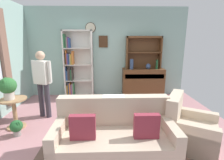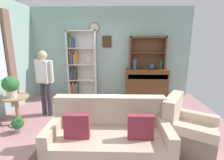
{
  "view_description": "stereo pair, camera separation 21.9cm",
  "coord_description": "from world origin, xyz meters",
  "px_view_note": "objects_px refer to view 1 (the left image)",
  "views": [
    {
      "loc": [
        0.0,
        -3.32,
        1.78
      ],
      "look_at": [
        0.1,
        0.2,
        0.95
      ],
      "focal_mm": 26.78,
      "sensor_mm": 36.0,
      "label": 1
    },
    {
      "loc": [
        0.22,
        -3.32,
        1.78
      ],
      "look_at": [
        0.1,
        0.2,
        0.95
      ],
      "focal_mm": 26.78,
      "sensor_mm": 36.0,
      "label": 2
    }
  ],
  "objects_px": {
    "sideboard_hutch": "(143,48)",
    "book_stack": "(121,106)",
    "bottle_wine": "(157,65)",
    "plant_stand": "(14,110)",
    "sideboard": "(143,81)",
    "vase_tall": "(132,64)",
    "bookshelf": "(76,66)",
    "potted_plant_large": "(8,87)",
    "potted_plant_small": "(16,127)",
    "armchair_floral": "(188,130)",
    "person_reading": "(42,80)",
    "vase_round": "(148,66)",
    "coffee_table": "(120,113)",
    "couch_floral": "(114,138)"
  },
  "relations": [
    {
      "from": "sideboard_hutch",
      "to": "vase_round",
      "type": "relative_size",
      "value": 6.47
    },
    {
      "from": "sideboard_hutch",
      "to": "plant_stand",
      "type": "bearing_deg",
      "value": -146.45
    },
    {
      "from": "plant_stand",
      "to": "potted_plant_small",
      "type": "xyz_separation_m",
      "value": [
        0.19,
        -0.33,
        -0.21
      ]
    },
    {
      "from": "plant_stand",
      "to": "sideboard",
      "type": "bearing_deg",
      "value": 32.11
    },
    {
      "from": "vase_tall",
      "to": "person_reading",
      "type": "height_order",
      "value": "person_reading"
    },
    {
      "from": "plant_stand",
      "to": "vase_round",
      "type": "bearing_deg",
      "value": 30.16
    },
    {
      "from": "vase_tall",
      "to": "coffee_table",
      "type": "relative_size",
      "value": 0.39
    },
    {
      "from": "plant_stand",
      "to": "book_stack",
      "type": "bearing_deg",
      "value": -1.77
    },
    {
      "from": "vase_tall",
      "to": "bottle_wine",
      "type": "height_order",
      "value": "vase_tall"
    },
    {
      "from": "potted_plant_large",
      "to": "potted_plant_small",
      "type": "height_order",
      "value": "potted_plant_large"
    },
    {
      "from": "bottle_wine",
      "to": "sideboard_hutch",
      "type": "bearing_deg",
      "value": 153.04
    },
    {
      "from": "sideboard_hutch",
      "to": "potted_plant_small",
      "type": "xyz_separation_m",
      "value": [
        -2.87,
        -2.36,
        -1.38
      ]
    },
    {
      "from": "vase_round",
      "to": "person_reading",
      "type": "bearing_deg",
      "value": -154.09
    },
    {
      "from": "armchair_floral",
      "to": "couch_floral",
      "type": "bearing_deg",
      "value": -169.05
    },
    {
      "from": "bookshelf",
      "to": "person_reading",
      "type": "distance_m",
      "value": 1.58
    },
    {
      "from": "person_reading",
      "to": "coffee_table",
      "type": "distance_m",
      "value": 1.94
    },
    {
      "from": "potted_plant_large",
      "to": "potted_plant_small",
      "type": "bearing_deg",
      "value": -51.46
    },
    {
      "from": "plant_stand",
      "to": "potted_plant_large",
      "type": "xyz_separation_m",
      "value": [
        -0.04,
        -0.04,
        0.5
      ]
    },
    {
      "from": "sideboard",
      "to": "vase_round",
      "type": "relative_size",
      "value": 7.65
    },
    {
      "from": "bookshelf",
      "to": "plant_stand",
      "type": "height_order",
      "value": "bookshelf"
    },
    {
      "from": "potted_plant_large",
      "to": "book_stack",
      "type": "height_order",
      "value": "potted_plant_large"
    },
    {
      "from": "vase_tall",
      "to": "armchair_floral",
      "type": "distance_m",
      "value": 2.73
    },
    {
      "from": "sideboard_hutch",
      "to": "person_reading",
      "type": "height_order",
      "value": "sideboard_hutch"
    },
    {
      "from": "book_stack",
      "to": "vase_round",
      "type": "bearing_deg",
      "value": 62.74
    },
    {
      "from": "sideboard_hutch",
      "to": "book_stack",
      "type": "relative_size",
      "value": 5.2
    },
    {
      "from": "plant_stand",
      "to": "book_stack",
      "type": "height_order",
      "value": "plant_stand"
    },
    {
      "from": "armchair_floral",
      "to": "potted_plant_large",
      "type": "distance_m",
      "value": 3.47
    },
    {
      "from": "bookshelf",
      "to": "armchair_floral",
      "type": "xyz_separation_m",
      "value": [
        2.39,
        -2.7,
        -0.72
      ]
    },
    {
      "from": "plant_stand",
      "to": "book_stack",
      "type": "distance_m",
      "value": 2.2
    },
    {
      "from": "couch_floral",
      "to": "potted_plant_small",
      "type": "distance_m",
      "value": 1.94
    },
    {
      "from": "sideboard_hutch",
      "to": "book_stack",
      "type": "height_order",
      "value": "sideboard_hutch"
    },
    {
      "from": "sideboard_hutch",
      "to": "vase_tall",
      "type": "height_order",
      "value": "sideboard_hutch"
    },
    {
      "from": "vase_tall",
      "to": "bottle_wine",
      "type": "distance_m",
      "value": 0.78
    },
    {
      "from": "sideboard",
      "to": "bottle_wine",
      "type": "xyz_separation_m",
      "value": [
        0.39,
        -0.09,
        0.55
      ]
    },
    {
      "from": "bottle_wine",
      "to": "person_reading",
      "type": "height_order",
      "value": "person_reading"
    },
    {
      "from": "bookshelf",
      "to": "coffee_table",
      "type": "xyz_separation_m",
      "value": [
        1.25,
        -2.12,
        -0.66
      ]
    },
    {
      "from": "armchair_floral",
      "to": "book_stack",
      "type": "height_order",
      "value": "armchair_floral"
    },
    {
      "from": "plant_stand",
      "to": "coffee_table",
      "type": "distance_m",
      "value": 2.18
    },
    {
      "from": "vase_round",
      "to": "potted_plant_small",
      "type": "relative_size",
      "value": 0.54
    },
    {
      "from": "vase_tall",
      "to": "armchair_floral",
      "type": "relative_size",
      "value": 0.3
    },
    {
      "from": "couch_floral",
      "to": "armchair_floral",
      "type": "relative_size",
      "value": 1.72
    },
    {
      "from": "vase_round",
      "to": "armchair_floral",
      "type": "distance_m",
      "value": 2.65
    },
    {
      "from": "bookshelf",
      "to": "sideboard_hutch",
      "type": "relative_size",
      "value": 1.91
    },
    {
      "from": "sideboard_hutch",
      "to": "person_reading",
      "type": "relative_size",
      "value": 0.71
    },
    {
      "from": "vase_round",
      "to": "coffee_table",
      "type": "distance_m",
      "value": 2.3
    },
    {
      "from": "person_reading",
      "to": "potted_plant_large",
      "type": "bearing_deg",
      "value": -130.28
    },
    {
      "from": "armchair_floral",
      "to": "potted_plant_large",
      "type": "bearing_deg",
      "value": 168.89
    },
    {
      "from": "armchair_floral",
      "to": "potted_plant_large",
      "type": "relative_size",
      "value": 2.35
    },
    {
      "from": "sideboard_hutch",
      "to": "couch_floral",
      "type": "relative_size",
      "value": 0.61
    },
    {
      "from": "couch_floral",
      "to": "potted_plant_small",
      "type": "height_order",
      "value": "couch_floral"
    }
  ]
}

